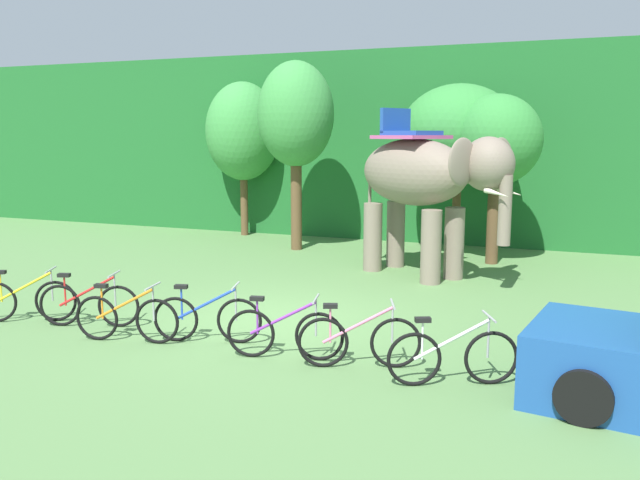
{
  "coord_description": "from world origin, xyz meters",
  "views": [
    {
      "loc": [
        4.76,
        -9.84,
        3.19
      ],
      "look_at": [
        0.49,
        1.0,
        1.3
      ],
      "focal_mm": 36.64,
      "sensor_mm": 36.0,
      "label": 1
    }
  ],
  "objects_px": {
    "bike_yellow": "(26,300)",
    "bike_orange": "(126,318)",
    "tree_left": "(296,116)",
    "bike_pink": "(359,340)",
    "bike_blue": "(207,318)",
    "elephant": "(425,179)",
    "tree_far_left": "(496,141)",
    "bike_purple": "(285,333)",
    "bike_red": "(89,304)",
    "tree_center_left": "(243,132)",
    "bike_white": "(453,356)",
    "tree_center_right": "(459,135)"
  },
  "relations": [
    {
      "from": "bike_yellow",
      "to": "bike_orange",
      "type": "xyz_separation_m",
      "value": [
        2.32,
        -0.28,
        0.0
      ]
    },
    {
      "from": "tree_left",
      "to": "bike_pink",
      "type": "xyz_separation_m",
      "value": [
        4.56,
        -8.32,
        -3.31
      ]
    },
    {
      "from": "tree_left",
      "to": "bike_blue",
      "type": "height_order",
      "value": "tree_left"
    },
    {
      "from": "elephant",
      "to": "bike_blue",
      "type": "relative_size",
      "value": 2.47
    },
    {
      "from": "tree_far_left",
      "to": "bike_purple",
      "type": "height_order",
      "value": "tree_far_left"
    },
    {
      "from": "bike_red",
      "to": "tree_far_left",
      "type": "bearing_deg",
      "value": 55.1
    },
    {
      "from": "tree_center_left",
      "to": "tree_far_left",
      "type": "bearing_deg",
      "value": -13.45
    },
    {
      "from": "bike_orange",
      "to": "bike_blue",
      "type": "bearing_deg",
      "value": 20.67
    },
    {
      "from": "tree_center_left",
      "to": "bike_white",
      "type": "relative_size",
      "value": 3.06
    },
    {
      "from": "tree_center_right",
      "to": "bike_white",
      "type": "height_order",
      "value": "tree_center_right"
    },
    {
      "from": "tree_center_right",
      "to": "bike_purple",
      "type": "xyz_separation_m",
      "value": [
        -0.86,
        -9.01,
        -2.79
      ]
    },
    {
      "from": "tree_left",
      "to": "bike_red",
      "type": "height_order",
      "value": "tree_left"
    },
    {
      "from": "tree_center_right",
      "to": "bike_white",
      "type": "bearing_deg",
      "value": -80.3
    },
    {
      "from": "bike_blue",
      "to": "bike_white",
      "type": "height_order",
      "value": "same"
    },
    {
      "from": "tree_center_left",
      "to": "bike_purple",
      "type": "bearing_deg",
      "value": -59.26
    },
    {
      "from": "tree_far_left",
      "to": "bike_orange",
      "type": "distance_m",
      "value": 9.96
    },
    {
      "from": "tree_far_left",
      "to": "bike_yellow",
      "type": "relative_size",
      "value": 2.66
    },
    {
      "from": "tree_center_left",
      "to": "tree_left",
      "type": "xyz_separation_m",
      "value": [
        2.61,
        -1.83,
        0.42
      ]
    },
    {
      "from": "tree_left",
      "to": "bike_yellow",
      "type": "xyz_separation_m",
      "value": [
        -1.47,
        -8.28,
        -3.31
      ]
    },
    {
      "from": "tree_center_right",
      "to": "elephant",
      "type": "relative_size",
      "value": 1.1
    },
    {
      "from": "tree_far_left",
      "to": "elephant",
      "type": "distance_m",
      "value": 2.63
    },
    {
      "from": "bike_yellow",
      "to": "tree_left",
      "type": "bearing_deg",
      "value": 79.95
    },
    {
      "from": "bike_orange",
      "to": "bike_blue",
      "type": "relative_size",
      "value": 1.02
    },
    {
      "from": "elephant",
      "to": "bike_white",
      "type": "xyz_separation_m",
      "value": [
        1.79,
        -6.26,
        -1.82
      ]
    },
    {
      "from": "tree_center_left",
      "to": "bike_red",
      "type": "height_order",
      "value": "tree_center_left"
    },
    {
      "from": "bike_purple",
      "to": "bike_blue",
      "type": "bearing_deg",
      "value": 170.0
    },
    {
      "from": "bike_orange",
      "to": "bike_blue",
      "type": "xyz_separation_m",
      "value": [
        1.17,
        0.44,
        0.0
      ]
    },
    {
      "from": "tree_far_left",
      "to": "bike_pink",
      "type": "bearing_deg",
      "value": -95.47
    },
    {
      "from": "bike_blue",
      "to": "bike_purple",
      "type": "relative_size",
      "value": 0.99
    },
    {
      "from": "bike_pink",
      "to": "bike_blue",
      "type": "bearing_deg",
      "value": 175.53
    },
    {
      "from": "elephant",
      "to": "bike_yellow",
      "type": "relative_size",
      "value": 2.61
    },
    {
      "from": "tree_center_right",
      "to": "tree_far_left",
      "type": "bearing_deg",
      "value": -34.51
    },
    {
      "from": "bike_orange",
      "to": "bike_blue",
      "type": "height_order",
      "value": "same"
    },
    {
      "from": "bike_orange",
      "to": "tree_center_right",
      "type": "bearing_deg",
      "value": 69.41
    },
    {
      "from": "tree_far_left",
      "to": "bike_orange",
      "type": "relative_size",
      "value": 2.47
    },
    {
      "from": "tree_center_right",
      "to": "bike_orange",
      "type": "bearing_deg",
      "value": -110.59
    },
    {
      "from": "tree_center_left",
      "to": "bike_red",
      "type": "xyz_separation_m",
      "value": [
        2.35,
        -9.94,
        -2.88
      ]
    },
    {
      "from": "elephant",
      "to": "bike_purple",
      "type": "bearing_deg",
      "value": -95.86
    },
    {
      "from": "tree_center_left",
      "to": "bike_blue",
      "type": "bearing_deg",
      "value": -65.01
    },
    {
      "from": "bike_white",
      "to": "tree_far_left",
      "type": "bearing_deg",
      "value": 93.57
    },
    {
      "from": "tree_center_right",
      "to": "elephant",
      "type": "bearing_deg",
      "value": -94.5
    },
    {
      "from": "bike_white",
      "to": "bike_pink",
      "type": "bearing_deg",
      "value": 172.31
    },
    {
      "from": "tree_center_left",
      "to": "tree_left",
      "type": "relative_size",
      "value": 0.93
    },
    {
      "from": "bike_red",
      "to": "bike_pink",
      "type": "xyz_separation_m",
      "value": [
        4.82,
        -0.21,
        0.0
      ]
    },
    {
      "from": "tree_left",
      "to": "bike_white",
      "type": "xyz_separation_m",
      "value": [
        5.87,
        -8.5,
        -3.31
      ]
    },
    {
      "from": "tree_far_left",
      "to": "bike_white",
      "type": "relative_size",
      "value": 2.65
    },
    {
      "from": "tree_left",
      "to": "bike_white",
      "type": "relative_size",
      "value": 3.28
    },
    {
      "from": "tree_left",
      "to": "bike_blue",
      "type": "relative_size",
      "value": 3.12
    },
    {
      "from": "bike_purple",
      "to": "tree_center_right",
      "type": "bearing_deg",
      "value": 84.57
    },
    {
      "from": "elephant",
      "to": "bike_white",
      "type": "bearing_deg",
      "value": -74.08
    }
  ]
}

